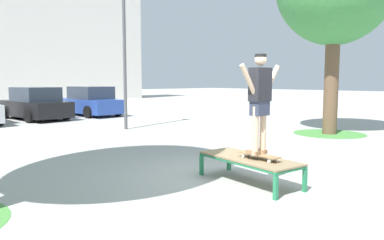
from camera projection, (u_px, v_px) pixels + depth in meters
The scene contains 8 objects.
ground_plane at pixel (239, 178), 6.85m from camera, with size 120.00×120.00×0.00m, color #A8A8A3.
skate_box at pixel (249, 160), 6.51m from camera, with size 0.96×1.97×0.46m.
skateboard at pixel (259, 155), 6.31m from camera, with size 0.22×0.80×0.09m.
skater at pixel (260, 97), 6.21m from camera, with size 1.00×0.29×1.69m.
grass_patch_near_right at pixel (329, 134), 12.59m from camera, with size 2.37×2.37×0.01m, color #47893D.
car_black at pixel (35, 105), 17.20m from camera, with size 2.24×4.35×1.50m.
car_blue at pixel (90, 102), 19.18m from camera, with size 2.15×4.31×1.50m.
light_post at pixel (124, 24), 13.38m from camera, with size 0.36×0.36×5.83m.
Camera 1 is at (-5.14, -4.37, 1.80)m, focal length 34.62 mm.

